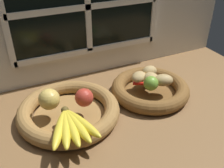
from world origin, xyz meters
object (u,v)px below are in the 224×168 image
object	(u,v)px
fruit_bowl_right	(150,89)
potato_back	(149,72)
banana_bunch_front	(71,126)
potato_large	(151,78)
lime_near	(151,83)
chili_pepper	(148,84)
apple_golden_left	(49,99)
apple_red_right	(84,98)
fruit_bowl_left	(69,111)
potato_oblong	(139,77)
potato_small	(163,80)

from	to	relation	value
fruit_bowl_right	potato_back	size ratio (longest dim) A/B	4.80
banana_bunch_front	potato_large	size ratio (longest dim) A/B	2.93
lime_near	chili_pepper	size ratio (longest dim) A/B	0.45
banana_bunch_front	apple_golden_left	bearing A→B (deg)	103.25
potato_back	lime_near	world-z (taller)	lime_near
fruit_bowl_right	apple_red_right	size ratio (longest dim) A/B	4.86
fruit_bowl_left	potato_oblong	xyz separation A→B (cm)	(30.18, 2.94, 4.98)
banana_bunch_front	potato_back	size ratio (longest dim) A/B	2.95
fruit_bowl_left	apple_red_right	size ratio (longest dim) A/B	5.66
potato_oblong	potato_back	distance (cm)	6.13
fruit_bowl_left	apple_red_right	world-z (taller)	apple_red_right
potato_small	potato_oblong	bearing A→B (deg)	138.58
fruit_bowl_right	banana_bunch_front	bearing A→B (deg)	-160.53
potato_oblong	potato_small	distance (cm)	9.53
fruit_bowl_left	potato_large	world-z (taller)	potato_large
potato_back	potato_small	size ratio (longest dim) A/B	0.84
potato_large	potato_back	bearing A→B (deg)	65.56
potato_small	fruit_bowl_right	bearing A→B (deg)	135.00
potato_oblong	banana_bunch_front	bearing A→B (deg)	-154.22
lime_near	apple_golden_left	bearing A→B (deg)	172.73
potato_large	lime_near	xyz separation A→B (cm)	(-2.71, -4.07, 0.65)
fruit_bowl_left	banana_bunch_front	xyz separation A→B (cm)	(-2.83, -13.01, 4.40)
fruit_bowl_left	chili_pepper	size ratio (longest dim) A/B	2.95
fruit_bowl_right	potato_oblong	bearing A→B (deg)	142.13
fruit_bowl_left	potato_back	xyz separation A→B (cm)	(36.07, 4.62, 5.29)
banana_bunch_front	chili_pepper	world-z (taller)	banana_bunch_front
fruit_bowl_left	potato_back	size ratio (longest dim) A/B	5.59
fruit_bowl_left	lime_near	world-z (taller)	lime_near
potato_small	apple_red_right	bearing A→B (deg)	178.92
fruit_bowl_left	banana_bunch_front	distance (cm)	14.02
banana_bunch_front	potato_oblong	distance (cm)	36.67
fruit_bowl_left	chili_pepper	distance (cm)	32.31
potato_small	chili_pepper	distance (cm)	5.86
banana_bunch_front	lime_near	xyz separation A→B (cm)	(34.08, 8.93, 1.31)
fruit_bowl_right	chili_pepper	xyz separation A→B (cm)	(-1.90, -1.23, 3.77)
banana_bunch_front	potato_oblong	xyz separation A→B (cm)	(33.01, 15.95, 0.58)
potato_large	potato_small	distance (cm)	4.76
potato_oblong	potato_small	size ratio (longest dim) A/B	0.91
fruit_bowl_right	potato_large	world-z (taller)	potato_large
chili_pepper	potato_back	bearing A→B (deg)	88.75
potato_oblong	fruit_bowl_left	bearing A→B (deg)	-174.44
banana_bunch_front	potato_oblong	world-z (taller)	potato_oblong
banana_bunch_front	lime_near	size ratio (longest dim) A/B	3.43
apple_red_right	potato_small	xyz separation A→B (cm)	(32.19, -0.61, -0.92)
fruit_bowl_right	potato_oblong	xyz separation A→B (cm)	(-3.78, 2.94, 4.97)
potato_large	potato_back	world-z (taller)	potato_back
apple_red_right	potato_large	distance (cm)	28.98
potato_large	chili_pepper	world-z (taller)	potato_large
apple_red_right	potato_oblong	size ratio (longest dim) A/B	0.91
apple_golden_left	potato_oblong	size ratio (longest dim) A/B	1.03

